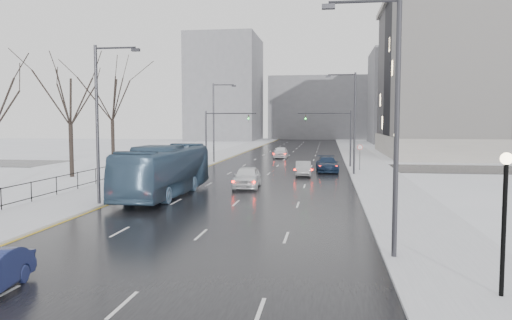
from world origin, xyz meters
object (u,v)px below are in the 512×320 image
at_px(tree_park_e, 114,168).
at_px(mast_signal_right, 341,132).
at_px(sedan_right_near, 303,168).
at_px(streetlight_r_mid, 352,118).
at_px(no_uturn_sign, 360,150).
at_px(sedan_right_far, 327,164).
at_px(sedan_center_near, 247,177).
at_px(streetlight_l_far, 215,119).
at_px(tree_park_d, 72,178).
at_px(sedan_center_far, 281,152).
at_px(lamppost_r_near, 505,203).
at_px(mast_signal_left, 215,131).
at_px(streetlight_l_near, 101,116).
at_px(streetlight_r_near, 391,114).
at_px(bus, 165,170).
at_px(lamppost_r_mid, 395,152).

distance_m(tree_park_e, mast_signal_right, 26.16).
relative_size(tree_park_e, sedan_right_near, 3.22).
distance_m(streetlight_r_mid, mast_signal_right, 8.18).
height_order(no_uturn_sign, sedan_right_far, no_uturn_sign).
bearing_deg(sedan_center_near, no_uturn_sign, 53.29).
distance_m(streetlight_l_far, sedan_center_near, 24.18).
bearing_deg(no_uturn_sign, tree_park_e, 180.00).
distance_m(streetlight_l_far, sedan_right_near, 18.16).
distance_m(streetlight_r_mid, streetlight_l_far, 20.27).
distance_m(sedan_center_near, sedan_right_near, 10.23).
height_order(tree_park_d, no_uturn_sign, tree_park_d).
xyz_separation_m(sedan_center_near, sedan_center_far, (-0.27, 31.69, -0.03)).
bearing_deg(streetlight_l_far, no_uturn_sign, -24.73).
bearing_deg(lamppost_r_near, sedan_center_far, 102.02).
bearing_deg(mast_signal_left, streetlight_l_near, -91.72).
xyz_separation_m(streetlight_l_far, sedan_right_near, (11.67, -13.03, -4.89)).
xyz_separation_m(tree_park_e, lamppost_r_near, (29.20, -38.00, 2.94)).
bearing_deg(streetlight_r_near, streetlight_r_mid, 90.00).
distance_m(lamppost_r_near, sedan_right_far, 37.37).
bearing_deg(sedan_right_far, no_uturn_sign, 13.89).
bearing_deg(lamppost_r_near, tree_park_d, 135.81).
bearing_deg(lamppost_r_near, streetlight_r_mid, 94.76).
height_order(streetlight_r_mid, mast_signal_right, streetlight_r_mid).
distance_m(tree_park_e, streetlight_l_near, 26.61).
relative_size(streetlight_l_far, lamppost_r_near, 2.34).
bearing_deg(sedan_right_near, lamppost_r_near, -80.36).
relative_size(tree_park_d, streetlight_l_far, 1.25).
bearing_deg(bus, streetlight_r_near, -45.60).
distance_m(streetlight_r_near, streetlight_l_far, 45.06).
xyz_separation_m(tree_park_e, sedan_center_near, (17.70, -14.44, 0.89)).
distance_m(tree_park_e, lamppost_r_mid, 32.52).
bearing_deg(mast_signal_right, streetlight_r_near, -88.73).
xyz_separation_m(tree_park_e, streetlight_l_near, (10.03, -24.00, 5.62)).
bearing_deg(sedan_right_near, sedan_center_near, -116.21).
xyz_separation_m(streetlight_r_mid, lamppost_r_near, (2.83, -34.00, -2.67)).
distance_m(lamppost_r_near, sedan_right_near, 33.88).
bearing_deg(streetlight_l_near, streetlight_r_near, -31.48).
relative_size(streetlight_r_mid, bus, 0.78).
distance_m(mast_signal_left, sedan_center_far, 15.14).
xyz_separation_m(mast_signal_left, sedan_right_far, (13.12, -5.06, -3.28)).
distance_m(streetlight_r_near, no_uturn_sign, 34.18).
height_order(sedan_right_far, sedan_center_far, sedan_center_far).
height_order(streetlight_l_far, sedan_center_far, streetlight_l_far).
height_order(mast_signal_right, sedan_center_far, mast_signal_right).
distance_m(sedan_right_far, sedan_center_far, 19.45).
relative_size(streetlight_l_near, mast_signal_left, 1.54).
distance_m(no_uturn_sign, sedan_right_far, 3.86).
bearing_deg(bus, sedan_center_near, 45.75).
distance_m(streetlight_l_far, lamppost_r_mid, 29.30).
bearing_deg(streetlight_l_far, tree_park_d, -118.15).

